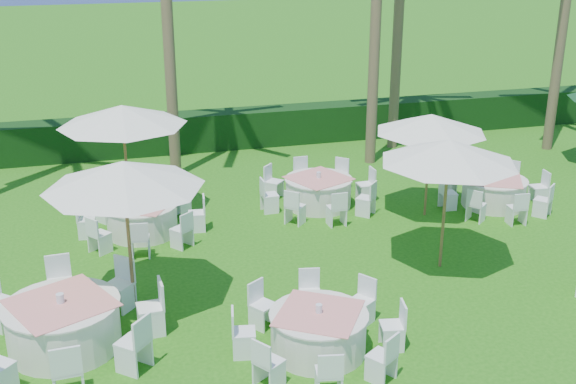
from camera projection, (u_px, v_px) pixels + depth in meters
name	position (u px, v px, depth m)	size (l,w,h in m)	color
ground	(369.00, 328.00, 13.21)	(120.00, 120.00, 0.00)	#1E6010
hedge	(237.00, 128.00, 23.84)	(34.00, 1.00, 1.20)	black
banquet_table_a	(63.00, 324.00, 12.48)	(3.49, 3.49, 1.04)	silver
banquet_table_b	(319.00, 331.00, 12.38)	(2.99, 2.99, 0.91)	silver
banquet_table_d	(142.00, 218.00, 17.12)	(3.01, 3.01, 0.91)	silver
banquet_table_e	(318.00, 191.00, 18.80)	(3.08, 3.08, 0.94)	silver
banquet_table_f	(494.00, 191.00, 18.84)	(2.95, 2.95, 0.90)	silver
umbrella_a	(123.00, 175.00, 13.01)	(2.96, 2.96, 2.96)	brown
umbrella_b	(449.00, 151.00, 14.70)	(2.87, 2.87, 2.85)	brown
umbrella_c	(122.00, 115.00, 17.35)	(3.13, 3.13, 2.88)	brown
umbrella_d	(431.00, 123.00, 17.51)	(2.75, 2.75, 2.63)	brown
palm_d	(399.00, 19.00, 22.50)	(4.40, 4.17, 7.47)	brown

